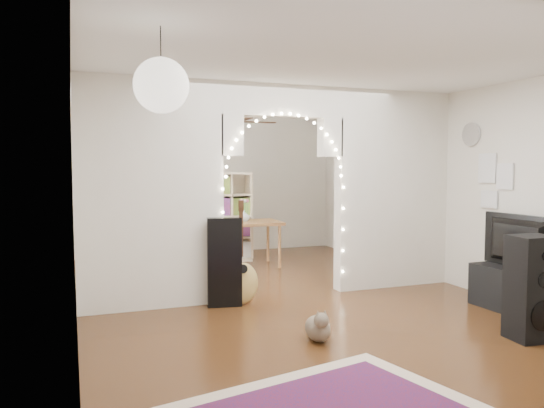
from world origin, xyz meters
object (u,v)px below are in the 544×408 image
object	(u,v)px
acoustic_guitar	(241,266)
bookcase	(209,217)
dining_chair_right	(198,249)
dining_table	(244,226)
dining_chair_left	(162,248)
floor_speaker	(531,288)
media_console	(513,290)

from	to	relation	value
acoustic_guitar	bookcase	distance (m)	3.14
acoustic_guitar	dining_chair_right	world-z (taller)	acoustic_guitar
dining_table	dining_chair_left	size ratio (longest dim) A/B	2.32
acoustic_guitar	floor_speaker	bearing A→B (deg)	-28.10
floor_speaker	bookcase	size ratio (longest dim) A/B	0.64
media_console	dining_chair_right	bearing A→B (deg)	119.60
floor_speaker	bookcase	distance (m)	5.65
floor_speaker	acoustic_guitar	bearing A→B (deg)	140.28
floor_speaker	media_console	distance (m)	1.06
dining_chair_left	acoustic_guitar	bearing A→B (deg)	-103.47
dining_table	dining_chair_right	xyz separation A→B (m)	(-0.64, 0.70, -0.45)
bookcase	media_console	bearing A→B (deg)	-46.70
bookcase	dining_chair_right	size ratio (longest dim) A/B	3.11
acoustic_guitar	dining_table	size ratio (longest dim) A/B	0.87
floor_speaker	media_console	bearing A→B (deg)	59.00
acoustic_guitar	dining_chair_left	bearing A→B (deg)	114.65
dining_table	dining_chair_right	world-z (taller)	dining_table
acoustic_guitar	bookcase	world-z (taller)	bookcase
acoustic_guitar	dining_table	bearing A→B (deg)	88.54
dining_table	dining_chair_right	bearing A→B (deg)	135.00
acoustic_guitar	dining_chair_left	distance (m)	3.29
acoustic_guitar	dining_chair_right	size ratio (longest dim) A/B	2.12
media_console	dining_chair_left	distance (m)	5.69
floor_speaker	dining_chair_right	world-z (taller)	floor_speaker
floor_speaker	media_console	size ratio (longest dim) A/B	1.01
floor_speaker	dining_table	world-z (taller)	floor_speaker
acoustic_guitar	floor_speaker	distance (m)	3.15
floor_speaker	dining_table	xyz separation A→B (m)	(-1.42, 4.61, 0.18)
acoustic_guitar	dining_chair_right	distance (m)	3.09
acoustic_guitar	dining_chair_left	xyz separation A→B (m)	(-0.43, 3.25, -0.23)
media_console	dining_table	xyz separation A→B (m)	(-2.03, 3.78, 0.43)
dining_chair_left	dining_chair_right	world-z (taller)	dining_chair_left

